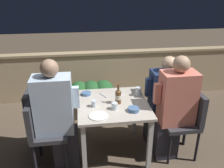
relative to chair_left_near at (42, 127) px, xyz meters
The scene contains 21 objects.
ground_plane 1.00m from the chair_left_near, ahead, with size 16.00×16.00×0.00m, color brown.
parapet_wall 1.96m from the chair_left_near, 64.84° to the left, with size 9.00×0.18×0.89m.
dining_table 0.85m from the chair_left_near, ahead, with size 0.84×0.86×0.71m.
planter_hedge 1.31m from the chair_left_near, 61.13° to the left, with size 0.73×0.47×0.57m.
chair_left_near is the anchor object (origin of this frame).
person_blue_shirt 0.23m from the chair_left_near, ahead, with size 0.49×0.26×1.33m.
chair_left_far 0.29m from the chair_left_near, 103.50° to the left, with size 0.41×0.41×0.86m.
chair_right_near 1.72m from the chair_left_near, ahead, with size 0.41×0.41×0.86m.
person_coral_top 1.54m from the chair_left_near, ahead, with size 0.49×0.26×1.31m.
chair_right_far 1.74m from the chair_left_near, ahead, with size 0.41×0.41×0.86m.
person_navy_jumper 1.56m from the chair_left_near, 11.19° to the left, with size 0.50×0.26×1.21m.
beer_bottle 0.94m from the chair_left_near, ahead, with size 0.07×0.07×0.25m.
plate_0 0.67m from the chair_left_near, 12.34° to the right, with size 0.21×0.21×0.01m.
bowl_0 0.69m from the chair_left_near, 37.81° to the left, with size 0.12×0.12×0.03m.
bowl_1 1.06m from the chair_left_near, ahead, with size 0.13×0.13×0.04m.
glass_cup_0 0.65m from the chair_left_near, ahead, with size 0.07×0.07×0.08m.
glass_cup_1 1.24m from the chair_left_near, 14.05° to the left, with size 0.07×0.07×0.11m.
glass_cup_2 0.86m from the chair_left_near, ahead, with size 0.07×0.07×0.08m.
fork_0 0.84m from the chair_left_near, 24.90° to the left, with size 0.09×0.16×0.01m.
fork_1 1.02m from the chair_left_near, 18.52° to the left, with size 0.14×0.13×0.01m.
potted_plant 2.14m from the chair_left_near, 23.02° to the left, with size 0.33×0.33×0.76m.
Camera 1 is at (-0.36, -2.48, 2.04)m, focal length 38.00 mm.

